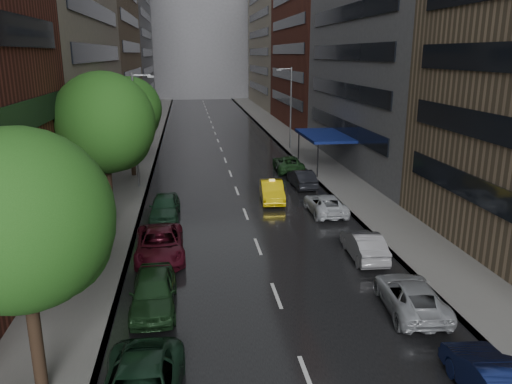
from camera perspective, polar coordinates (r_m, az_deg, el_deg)
The scene contains 15 objects.
road at distance 61.19m, azimuth -4.25°, elevation 5.56°, with size 14.00×140.00×0.01m, color black.
sidewalk_left at distance 61.29m, azimuth -12.72°, elevation 5.31°, with size 4.00×140.00×0.15m, color gray.
sidewalk_right at distance 62.37m, azimuth 4.07°, elevation 5.82°, with size 4.00×140.00×0.15m, color gray.
buildings_left at distance 70.08m, azimuth -18.12°, elevation 19.26°, with size 8.00×108.00×38.00m.
buildings_right at distance 69.57m, azimuth 8.25°, elevation 19.08°, with size 8.05×109.10×36.00m.
building_far at distance 128.32m, azimuth -6.47°, elevation 17.88°, with size 40.00×14.00×32.00m, color slate.
tree_near at distance 15.95m, azimuth -25.36°, elevation -2.95°, with size 5.42×5.42×8.64m.
tree_mid at distance 31.11m, azimuth -16.97°, elevation 7.55°, with size 6.04×6.04×9.63m.
tree_far at distance 44.72m, azimuth -14.25°, elevation 9.18°, with size 5.48×5.48×8.73m.
taxi at distance 36.85m, azimuth 1.83°, elevation 0.10°, with size 1.59×4.57×1.51m, color yellow.
parked_cars_left at distance 24.15m, azimuth -11.30°, elevation -8.68°, with size 2.78×24.03×1.61m.
parked_cars_right at distance 32.21m, azimuth 9.00°, elevation -2.47°, with size 2.72×37.24×1.50m.
street_lamp_left at distance 40.75m, azimuth -13.51°, elevation 7.11°, with size 1.74×0.22×9.00m.
street_lamp_right at distance 56.61m, azimuth 3.92°, elevation 9.76°, with size 1.74×0.22×9.00m.
awning at distance 47.49m, azimuth 7.82°, elevation 6.40°, with size 4.00×8.00×3.12m.
Camera 1 is at (-3.70, -10.16, 10.56)m, focal length 35.00 mm.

